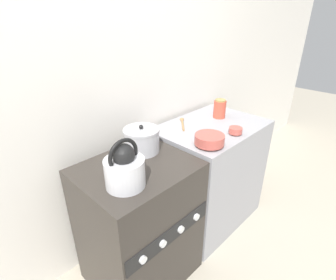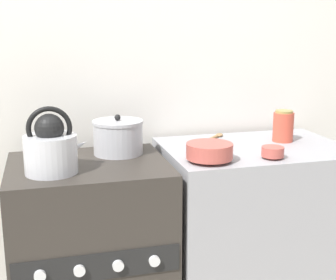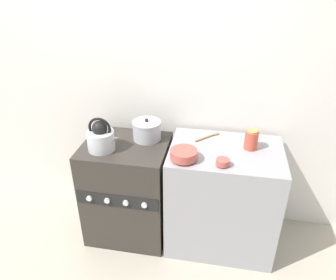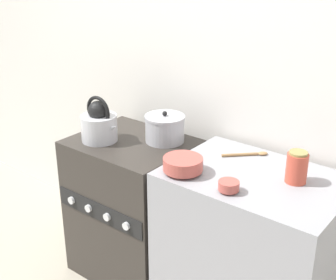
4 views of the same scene
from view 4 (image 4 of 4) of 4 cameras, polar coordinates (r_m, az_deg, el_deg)
The scene contains 9 objects.
wall_back at distance 2.87m, azimuth 0.78°, elevation 9.13°, with size 7.00×0.06×2.50m.
stove at distance 2.89m, azimuth -4.27°, elevation -8.22°, with size 0.67×0.58×0.88m.
counter at distance 2.53m, azimuth 9.94°, elevation -13.42°, with size 0.86×0.61×0.90m.
kettle at distance 2.69m, azimuth -8.38°, elevation 1.95°, with size 0.25×0.21×0.27m.
cooking_pot at distance 2.66m, azimuth -0.39°, elevation 1.42°, with size 0.23×0.23×0.18m.
enamel_bowl at distance 2.27m, azimuth 1.83°, elevation -2.96°, with size 0.20×0.20×0.08m.
small_ceramic_bowl at distance 2.12m, azimuth 7.41°, elevation -5.56°, with size 0.10×0.10×0.05m.
storage_jar at distance 2.25m, azimuth 15.43°, elevation -3.22°, with size 0.10×0.10×0.15m.
wooden_spoon at distance 2.50m, azimuth 9.80°, elevation -1.71°, with size 0.19×0.19×0.02m.
Camera 4 is at (1.69, -1.53, 1.93)m, focal length 50.00 mm.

